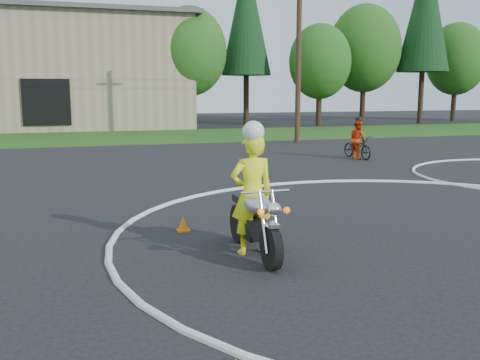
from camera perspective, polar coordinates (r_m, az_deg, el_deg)
name	(u,v)px	position (r m, az deg, el deg)	size (l,w,h in m)	color
grass_strip	(183,136)	(33.09, -6.10, 4.74)	(120.00, 10.00, 0.02)	#1E4714
course_markings	(474,211)	(13.23, 23.72, -3.06)	(19.05, 19.05, 0.12)	silver
primary_motorcycle	(255,221)	(8.80, 1.61, -4.41)	(0.80, 2.28, 1.20)	black
rider_primary_grp	(252,190)	(8.83, 1.30, -1.12)	(0.74, 0.49, 2.22)	#F6FF1A
rider_second_grp	(358,144)	(22.10, 12.44, 3.79)	(0.80, 1.83, 1.71)	black
treeline	(343,42)	(45.40, 10.93, 14.23)	(38.20, 8.10, 14.52)	#382619
utility_poles	(299,43)	(28.83, 6.29, 14.37)	(41.60, 1.12, 10.00)	#473321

